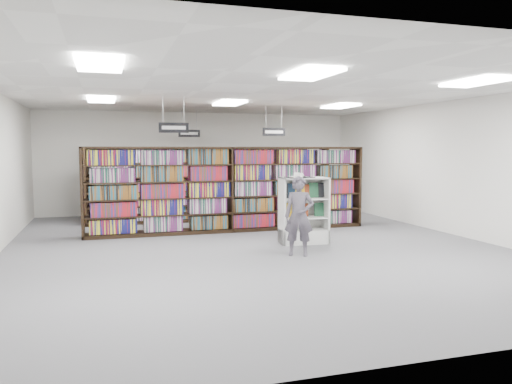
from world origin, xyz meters
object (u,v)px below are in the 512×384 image
object	(u,v)px
endcap_display	(303,221)
open_book	(299,176)
bookshelf_row_near	(230,189)
shopper	(299,216)

from	to	relation	value
endcap_display	open_book	xyz separation A→B (m)	(-0.15, -0.11, 0.98)
endcap_display	open_book	bearing A→B (deg)	-138.47
bookshelf_row_near	shopper	world-z (taller)	bookshelf_row_near
shopper	bookshelf_row_near	bearing A→B (deg)	125.41
bookshelf_row_near	endcap_display	world-z (taller)	bookshelf_row_near
endcap_display	shopper	bearing A→B (deg)	-112.01
open_book	bookshelf_row_near	bearing A→B (deg)	112.00
endcap_display	open_book	size ratio (longest dim) A/B	2.39
endcap_display	bookshelf_row_near	bearing A→B (deg)	123.89
endcap_display	shopper	xyz separation A→B (m)	(-0.57, -1.16, 0.28)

